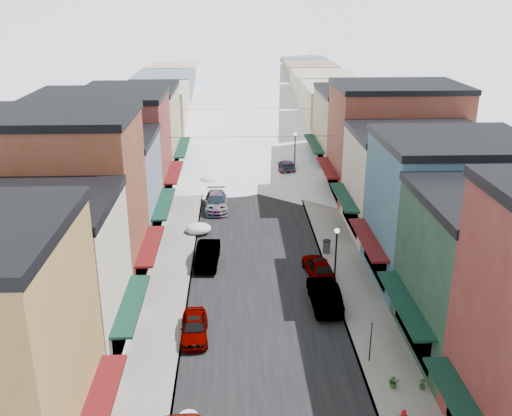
{
  "coord_description": "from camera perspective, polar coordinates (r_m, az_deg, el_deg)",
  "views": [
    {
      "loc": [
        -1.83,
        -15.61,
        19.23
      ],
      "look_at": [
        0.0,
        28.4,
        2.91
      ],
      "focal_mm": 40.0,
      "sensor_mm": 36.0,
      "label": 1
    }
  ],
  "objects": [
    {
      "name": "snow_pile_mid",
      "position": [
        49.59,
        -5.73,
        -2.04
      ],
      "size": [
        2.2,
        2.55,
        0.93
      ],
      "color": "white",
      "rests_on": "ground"
    },
    {
      "name": "bldg_l_grayblue",
      "position": [
        48.33,
        -15.86,
        1.79
      ],
      "size": [
        11.3,
        9.2,
        9.0
      ],
      "color": "gray",
      "rests_on": "ground"
    },
    {
      "name": "curb_right",
      "position": [
        78.3,
        2.75,
        6.14
      ],
      "size": [
        0.1,
        160.0,
        0.15
      ],
      "primitive_type": "cube",
      "color": "slate",
      "rests_on": "ground"
    },
    {
      "name": "streetlamp_near",
      "position": [
        39.86,
        8.01,
        -4.13
      ],
      "size": [
        0.36,
        0.36,
        4.3
      ],
      "color": "black",
      "rests_on": "sidewalk_right"
    },
    {
      "name": "parking_sign",
      "position": [
        32.8,
        11.41,
        -12.71
      ],
      "size": [
        0.09,
        0.33,
        2.43
      ],
      "color": "black",
      "rests_on": "sidewalk_right"
    },
    {
      "name": "bldg_l_tan",
      "position": [
        66.16,
        -12.32,
        7.45
      ],
      "size": [
        11.3,
        11.2,
        10.0
      ],
      "color": "tan",
      "rests_on": "ground"
    },
    {
      "name": "snow_pile_far",
      "position": [
        62.51,
        -4.52,
        2.84
      ],
      "size": [
        2.55,
        2.77,
        1.08
      ],
      "color": "white",
      "rests_on": "ground"
    },
    {
      "name": "car_gray_suv",
      "position": [
        42.2,
        6.25,
        -5.82
      ],
      "size": [
        2.24,
        4.42,
        1.44
      ],
      "primitive_type": "imported",
      "rotation": [
        0.0,
        0.0,
        3.27
      ],
      "color": "#93969C",
      "rests_on": "ground"
    },
    {
      "name": "bldg_r_green",
      "position": [
        34.6,
        23.76,
        -6.26
      ],
      "size": [
        11.3,
        9.2,
        9.5
      ],
      "color": "#1B392A",
      "rests_on": "ground"
    },
    {
      "name": "bldg_r_brick_far",
      "position": [
        58.48,
        13.68,
        6.43
      ],
      "size": [
        13.3,
        9.2,
        11.5
      ],
      "color": "maroon",
      "rests_on": "ground"
    },
    {
      "name": "curb_left",
      "position": [
        78.06,
        -4.7,
        6.05
      ],
      "size": [
        0.1,
        160.0,
        0.15
      ],
      "primitive_type": "cube",
      "color": "slate",
      "rests_on": "ground"
    },
    {
      "name": "bldg_r_tan",
      "position": [
        67.89,
        10.56,
        7.68
      ],
      "size": [
        11.3,
        11.2,
        9.5
      ],
      "color": "tan",
      "rests_on": "ground"
    },
    {
      "name": "bldg_l_cream",
      "position": [
        33.6,
        -22.04,
        -6.8
      ],
      "size": [
        11.3,
        8.2,
        9.5
      ],
      "color": "beige",
      "rests_on": "ground"
    },
    {
      "name": "sidewalk_left",
      "position": [
        78.14,
        -5.84,
        6.03
      ],
      "size": [
        3.2,
        160.0,
        0.15
      ],
      "primitive_type": "cube",
      "color": "gray",
      "rests_on": "ground"
    },
    {
      "name": "road",
      "position": [
        78.03,
        -0.97,
        6.06
      ],
      "size": [
        10.0,
        160.0,
        0.01
      ],
      "primitive_type": "cube",
      "color": "black",
      "rests_on": "ground"
    },
    {
      "name": "distant_blocks",
      "position": [
        99.79,
        -1.33,
        11.54
      ],
      "size": [
        34.0,
        55.0,
        8.0
      ],
      "color": "gray",
      "rests_on": "ground"
    },
    {
      "name": "trash_can",
      "position": [
        45.59,
        7.06,
        -3.83
      ],
      "size": [
        0.63,
        0.63,
        1.07
      ],
      "color": "#4F5154",
      "rests_on": "sidewalk_right"
    },
    {
      "name": "bldg_r_blue",
      "position": [
        41.96,
        18.75,
        -0.25
      ],
      "size": [
        11.3,
        9.2,
        10.5
      ],
      "color": "#325D72",
      "rests_on": "ground"
    },
    {
      "name": "car_lane_white",
      "position": [
        90.34,
        -0.68,
        8.52
      ],
      "size": [
        2.63,
        5.47,
        1.5
      ],
      "primitive_type": "imported",
      "rotation": [
        0.0,
        0.0,
        3.12
      ],
      "color": "white",
      "rests_on": "ground"
    },
    {
      "name": "bldg_l_brick_far",
      "position": [
        56.7,
        -14.97,
        5.63
      ],
      "size": [
        13.3,
        9.2,
        11.0
      ],
      "color": "maroon",
      "rests_on": "ground"
    },
    {
      "name": "overhead_cables",
      "position": [
        64.46,
        -0.71,
        8.66
      ],
      "size": [
        16.4,
        15.04,
        0.04
      ],
      "color": "black",
      "rests_on": "ground"
    },
    {
      "name": "car_dark_hatch",
      "position": [
        43.78,
        -4.88,
        -4.69
      ],
      "size": [
        1.89,
        4.77,
        1.54
      ],
      "primitive_type": "imported",
      "rotation": [
        0.0,
        0.0,
        -0.05
      ],
      "color": "black",
      "rests_on": "ground"
    },
    {
      "name": "car_lane_silver",
      "position": [
        77.14,
        -1.84,
        6.51
      ],
      "size": [
        2.27,
        4.94,
        1.64
      ],
      "primitive_type": "imported",
      "rotation": [
        0.0,
        0.0,
        0.07
      ],
      "color": "#A7AAB0",
      "rests_on": "ground"
    },
    {
      "name": "car_silver_wagon",
      "position": [
        54.89,
        -3.98,
        0.62
      ],
      "size": [
        2.34,
        5.36,
        1.54
      ],
      "primitive_type": "imported",
      "rotation": [
        0.0,
        0.0,
        0.04
      ],
      "color": "#989BA0",
      "rests_on": "ground"
    },
    {
      "name": "streetlamp_far",
      "position": [
        65.07,
        3.92,
        6.03
      ],
      "size": [
        0.4,
        0.4,
        4.86
      ],
      "color": "black",
      "rests_on": "sidewalk_right"
    },
    {
      "name": "bldg_l_brick_near",
      "position": [
        40.16,
        -19.42,
        0.28
      ],
      "size": [
        12.3,
        8.2,
        12.5
      ],
      "color": "brown",
      "rests_on": "ground"
    },
    {
      "name": "car_silver_sedan",
      "position": [
        35.05,
        -6.19,
        -11.76
      ],
      "size": [
        1.77,
        4.05,
        1.36
      ],
      "primitive_type": "imported",
      "rotation": [
        0.0,
        0.0,
        0.04
      ],
      "color": "gray",
      "rests_on": "ground"
    },
    {
      "name": "planter_far",
      "position": [
        32.03,
        16.3,
        -16.56
      ],
      "size": [
        0.37,
        0.37,
        0.57
      ],
      "primitive_type": "imported",
      "rotation": [
        0.0,
        0.0,
        0.18
      ],
      "color": "#335627",
      "rests_on": "sidewalk_right"
    },
    {
      "name": "sidewalk_right",
      "position": [
        78.45,
        3.88,
        6.15
      ],
      "size": [
        3.2,
        160.0,
        0.15
      ],
      "primitive_type": "cube",
      "color": "gray",
      "rests_on": "ground"
    },
    {
      "name": "car_green_sedan",
      "position": [
        38.25,
        6.87,
        -8.61
      ],
      "size": [
        1.83,
        4.99,
        1.63
      ],
      "primitive_type": "imported",
      "rotation": [
        0.0,
        0.0,
        3.16
      ],
      "color": "black",
      "rests_on": "ground"
    },
    {
      "name": "bldg_r_cream",
      "position": [
        50.37,
        15.69,
        2.56
      ],
      "size": [
        12.3,
        9.2,
        9.0
      ],
      "color": "beige",
      "rests_on": "ground"
    },
    {
      "name": "car_black_sedan",
      "position": [
        66.13,
        3.04,
        4.1
      ],
      "size": [
        2.24,
        5.43,
        1.57
      ],
      "primitive_type": "imported",
      "rotation": [
        0.0,
        0.0,
        3.13
      ],
      "color": "black",
      "rests_on": "ground"
    },
    {
      "name": "planter_near",
      "position": [
        31.76,
        13.61,
        -16.54
      ],
      "size": [
        0.71,
        0.66,
        0.66
      ],
      "primitive_type": "imported",
      "rotation": [
        0.0,
        0.0,
        -0.29
      ],
      "color": "#315D2A",
      "rests_on": "sidewalk_right"
    },
    {
      "name": "mountain_ridge",
      "position": [
        293.36,
        -6.17,
        19.27
      ],
      "size": [
        670.0,
        340.0,
        34.0
      ],
      "color": "silver",
      "rests_on": "ground"
    }
  ]
}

